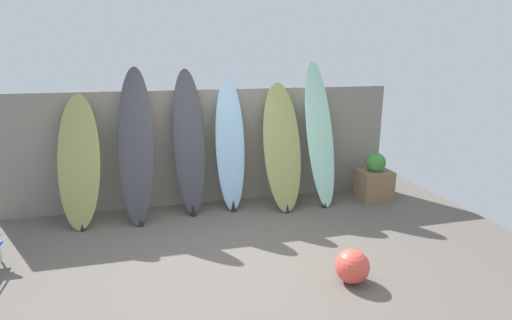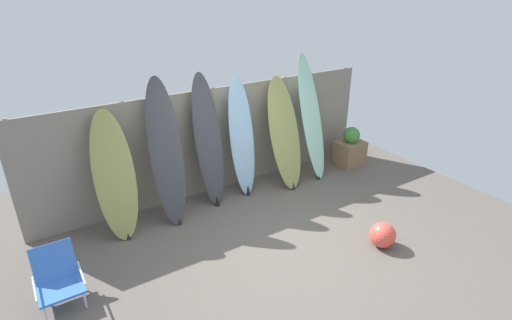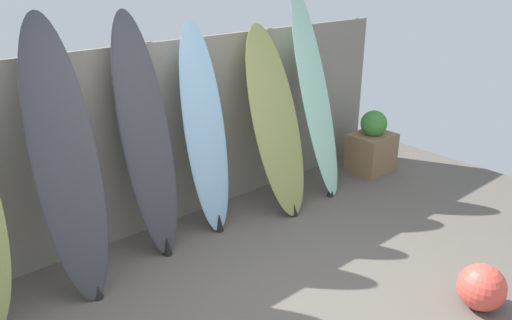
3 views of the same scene
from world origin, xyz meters
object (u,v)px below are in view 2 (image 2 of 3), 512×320
at_px(surfboard_olive_0, 115,177).
at_px(surfboard_skyblue_3, 242,138).
at_px(surfboard_charcoal_2, 208,142).
at_px(surfboard_olive_4, 285,134).
at_px(beach_chair, 57,276).
at_px(surfboard_seafoam_5, 312,119).
at_px(beach_ball, 383,235).
at_px(surfboard_charcoal_1, 166,154).
at_px(planter_box, 350,149).

xyz_separation_m(surfboard_olive_0, surfboard_skyblue_3, (2.11, 0.09, 0.09)).
bearing_deg(surfboard_charcoal_2, surfboard_olive_4, -5.76).
bearing_deg(surfboard_charcoal_2, beach_chair, -156.05).
height_order(surfboard_seafoam_5, beach_ball, surfboard_seafoam_5).
distance_m(surfboard_olive_4, beach_ball, 2.39).
bearing_deg(beach_ball, surfboard_olive_0, 141.85).
relative_size(surfboard_olive_0, surfboard_charcoal_2, 0.85).
relative_size(surfboard_charcoal_1, surfboard_olive_4, 1.13).
distance_m(surfboard_olive_4, planter_box, 1.70).
distance_m(surfboard_charcoal_1, beach_chair, 2.13).
relative_size(surfboard_skyblue_3, surfboard_olive_4, 1.05).
relative_size(surfboard_charcoal_2, surfboard_skyblue_3, 1.06).
bearing_deg(surfboard_charcoal_1, planter_box, -1.23).
bearing_deg(beach_ball, surfboard_olive_4, 91.18).
height_order(surfboard_charcoal_1, surfboard_charcoal_2, surfboard_charcoal_1).
relative_size(surfboard_seafoam_5, beach_chair, 3.47).
xyz_separation_m(surfboard_seafoam_5, beach_ball, (-0.58, -2.31, -0.91)).
xyz_separation_m(surfboard_olive_0, surfboard_seafoam_5, (3.52, 0.01, 0.20)).
height_order(planter_box, beach_ball, planter_box).
distance_m(surfboard_charcoal_2, surfboard_skyblue_3, 0.61).
xyz_separation_m(surfboard_olive_0, planter_box, (4.46, -0.10, -0.56)).
height_order(surfboard_olive_0, surfboard_skyblue_3, surfboard_skyblue_3).
height_order(surfboard_olive_0, surfboard_charcoal_2, surfboard_charcoal_2).
xyz_separation_m(surfboard_seafoam_5, beach_chair, (-4.50, -1.02, -0.77)).
bearing_deg(surfboard_seafoam_5, beach_ball, -104.18).
bearing_deg(surfboard_charcoal_2, surfboard_olive_0, -176.36).
bearing_deg(beach_chair, planter_box, 2.85).
height_order(surfboard_olive_0, beach_ball, surfboard_olive_0).
xyz_separation_m(surfboard_olive_4, planter_box, (1.58, -0.06, -0.61)).
bearing_deg(beach_chair, surfboard_olive_0, 39.19).
relative_size(surfboard_charcoal_1, surfboard_seafoam_5, 0.97).
distance_m(surfboard_seafoam_5, beach_ball, 2.56).
relative_size(surfboard_olive_0, beach_chair, 2.82).
relative_size(surfboard_olive_4, surfboard_seafoam_5, 0.86).
distance_m(surfboard_charcoal_1, planter_box, 3.78).
height_order(surfboard_charcoal_2, beach_ball, surfboard_charcoal_2).
xyz_separation_m(surfboard_olive_0, beach_ball, (2.93, -2.30, -0.71)).
height_order(surfboard_olive_4, beach_chair, surfboard_olive_4).
bearing_deg(beach_chair, surfboard_seafoam_5, 6.16).
height_order(surfboard_charcoal_1, beach_chair, surfboard_charcoal_1).
bearing_deg(surfboard_seafoam_5, planter_box, -6.77).
distance_m(surfboard_charcoal_2, planter_box, 3.06).
relative_size(surfboard_charcoal_2, planter_box, 2.73).
distance_m(surfboard_charcoal_1, surfboard_skyblue_3, 1.36).
bearing_deg(planter_box, surfboard_charcoal_2, 176.18).
relative_size(beach_chair, beach_ball, 1.78).
relative_size(beach_chair, planter_box, 0.82).
bearing_deg(beach_ball, surfboard_charcoal_2, 120.81).
xyz_separation_m(surfboard_skyblue_3, planter_box, (2.35, -0.19, -0.65)).
height_order(surfboard_skyblue_3, surfboard_seafoam_5, surfboard_seafoam_5).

